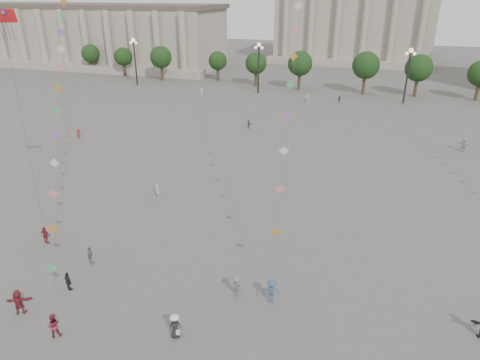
% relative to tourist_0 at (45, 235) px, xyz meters
% --- Properties ---
extents(ground, '(360.00, 360.00, 0.00)m').
position_rel_tourist_0_xyz_m(ground, '(16.03, -5.52, -0.82)').
color(ground, '#595754').
rests_on(ground, ground).
extents(hall_west, '(84.00, 26.22, 17.20)m').
position_rel_tourist_0_xyz_m(hall_west, '(-58.97, 88.37, 7.60)').
color(hall_west, '#9D9384').
rests_on(hall_west, ground).
extents(hall_central, '(48.30, 34.30, 35.50)m').
position_rel_tourist_0_xyz_m(hall_central, '(16.03, 123.70, 13.41)').
color(hall_central, '#9D9384').
rests_on(hall_central, ground).
extents(tree_row, '(137.12, 5.12, 8.00)m').
position_rel_tourist_0_xyz_m(tree_row, '(16.03, 72.48, 4.57)').
color(tree_row, '#3D2D1E').
rests_on(tree_row, ground).
extents(lamp_post_far_west, '(2.00, 0.90, 10.65)m').
position_rel_tourist_0_xyz_m(lamp_post_far_west, '(-28.97, 64.48, 6.53)').
color(lamp_post_far_west, '#262628').
rests_on(lamp_post_far_west, ground).
extents(lamp_post_mid_west, '(2.00, 0.90, 10.65)m').
position_rel_tourist_0_xyz_m(lamp_post_mid_west, '(1.03, 64.48, 6.53)').
color(lamp_post_mid_west, '#262628').
rests_on(lamp_post_mid_west, ground).
extents(lamp_post_mid_east, '(2.00, 0.90, 10.65)m').
position_rel_tourist_0_xyz_m(lamp_post_mid_east, '(31.03, 64.48, 6.53)').
color(lamp_post_mid_east, '#262628').
rests_on(lamp_post_mid_east, ground).
extents(person_crowd_0, '(0.93, 0.54, 1.50)m').
position_rel_tourist_0_xyz_m(person_crowd_0, '(18.86, 60.83, -0.07)').
color(person_crowd_0, navy).
rests_on(person_crowd_0, ground).
extents(person_crowd_2, '(1.14, 1.17, 1.61)m').
position_rel_tourist_0_xyz_m(person_crowd_2, '(-15.86, 25.46, -0.02)').
color(person_crowd_2, maroon).
rests_on(person_crowd_2, ground).
extents(person_crowd_4, '(1.64, 1.31, 1.74)m').
position_rel_tourist_0_xyz_m(person_crowd_4, '(12.70, 59.31, 0.05)').
color(person_crowd_4, white).
rests_on(person_crowd_4, ground).
extents(person_crowd_6, '(1.34, 1.06, 1.82)m').
position_rel_tourist_0_xyz_m(person_crowd_6, '(18.29, -1.66, 0.09)').
color(person_crowd_6, slate).
rests_on(person_crowd_6, ground).
extents(person_crowd_7, '(1.81, 0.83, 1.88)m').
position_rel_tourist_0_xyz_m(person_crowd_7, '(38.38, 37.67, 0.12)').
color(person_crowd_7, '#B8B8B4').
rests_on(person_crowd_7, ground).
extents(person_crowd_10, '(0.68, 0.81, 1.90)m').
position_rel_tourist_0_xyz_m(person_crowd_10, '(-9.29, 57.28, 0.13)').
color(person_crowd_10, white).
rests_on(person_crowd_10, ground).
extents(person_crowd_12, '(1.38, 1.31, 1.56)m').
position_rel_tourist_0_xyz_m(person_crowd_12, '(6.77, 38.89, -0.04)').
color(person_crowd_12, slate).
rests_on(person_crowd_12, ground).
extents(person_crowd_13, '(0.68, 0.66, 1.57)m').
position_rel_tourist_0_xyz_m(person_crowd_13, '(4.90, 11.40, -0.04)').
color(person_crowd_13, beige).
rests_on(person_crowd_13, ground).
extents(tourist_0, '(0.97, 0.43, 1.65)m').
position_rel_tourist_0_xyz_m(tourist_0, '(0.00, 0.00, 0.00)').
color(tourist_0, maroon).
rests_on(tourist_0, ground).
extents(tourist_1, '(0.97, 0.68, 1.53)m').
position_rel_tourist_0_xyz_m(tourist_1, '(6.18, -4.79, -0.06)').
color(tourist_1, black).
rests_on(tourist_1, ground).
extents(tourist_2, '(1.79, 1.28, 1.86)m').
position_rel_tourist_0_xyz_m(tourist_2, '(4.62, -7.91, 0.11)').
color(tourist_2, maroon).
rests_on(tourist_2, ground).
extents(tourist_3, '(0.90, 0.98, 1.61)m').
position_rel_tourist_0_xyz_m(tourist_3, '(5.68, -1.44, -0.02)').
color(tourist_3, slate).
rests_on(tourist_3, ground).
extents(kite_flyer_0, '(1.06, 1.02, 1.72)m').
position_rel_tourist_0_xyz_m(kite_flyer_0, '(8.37, -8.97, 0.04)').
color(kite_flyer_0, maroon).
rests_on(kite_flyer_0, ground).
extents(kite_flyer_1, '(1.38, 1.11, 1.86)m').
position_rel_tourist_0_xyz_m(kite_flyer_1, '(20.80, -1.43, 0.11)').
color(kite_flyer_1, '#304A6E').
rests_on(kite_flyer_1, ground).
extents(hat_person, '(0.92, 0.76, 1.69)m').
position_rel_tourist_0_xyz_m(hat_person, '(15.80, -6.61, 0.04)').
color(hat_person, black).
rests_on(hat_person, ground).
extents(dragon_kite, '(2.46, 2.16, 17.78)m').
position_rel_tourist_0_xyz_m(dragon_kite, '(-2.67, 2.84, 16.98)').
color(dragon_kite, red).
rests_on(dragon_kite, ground).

